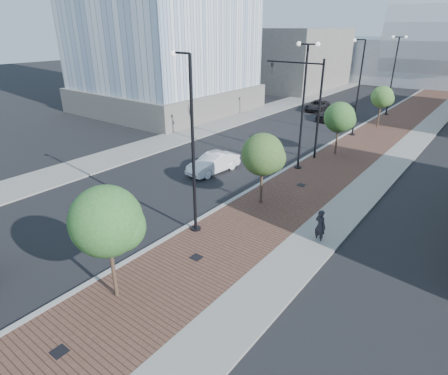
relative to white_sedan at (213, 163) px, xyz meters
The scene contains 23 objects.
sidewalk 23.81m from the white_sedan, 71.08° to the left, with size 7.00×140.00×0.12m, color #4C2D23.
concrete_strip 24.81m from the white_sedan, 65.17° to the left, with size 2.40×140.00×0.13m, color slate.
curb 22.91m from the white_sedan, 79.39° to the left, with size 0.30×140.00×0.14m, color gray.
west_sidewalk 24.17m from the white_sedan, 111.31° to the left, with size 4.00×140.00×0.12m, color slate.
white_sedan is the anchor object (origin of this frame).
dark_car_mid 26.17m from the white_sedan, 97.25° to the left, with size 2.16×4.68×1.30m, color black.
dark_car_far 22.19m from the white_sedan, 88.46° to the left, with size 2.21×5.43×1.58m, color black.
pedestrian 11.45m from the white_sedan, 22.69° to the right, with size 0.66×0.43×1.80m, color black.
streetlight_1 9.55m from the white_sedan, 57.86° to the right, with size 1.44×0.56×9.21m.
streetlight_2 7.76m from the white_sedan, 43.13° to the left, with size 1.72×0.56×9.28m.
streetlight_3 17.54m from the white_sedan, 74.10° to the left, with size 1.44×0.56×9.21m.
streetlight_4 29.20m from the white_sedan, 80.41° to the left, with size 1.72×0.56×9.28m.
traffic_mast 9.48m from the white_sedan, 62.47° to the left, with size 5.09×0.20×8.00m.
tree_0 14.95m from the white_sedan, 66.47° to the right, with size 2.74×2.74×4.94m.
tree_1 6.84m from the white_sedan, 22.79° to the right, with size 2.58×2.56×4.54m.
tree_2 11.49m from the white_sedan, 58.42° to the left, with size 2.55×2.53×4.58m.
tree_3 22.47m from the white_sedan, 74.77° to the left, with size 2.36×2.30×4.50m.
tower_podium 24.55m from the white_sedan, 143.74° to the left, with size 19.00×19.00×3.00m, color #625E58.
convention_center 67.75m from the white_sedan, 88.12° to the left, with size 50.00×30.00×50.00m.
commercial_block_nw 45.55m from the white_sedan, 110.37° to the left, with size 14.00×20.00×10.00m, color #5E5A55.
utility_cover_0 17.78m from the white_sedan, 68.14° to the right, with size 0.50×0.50×0.02m, color black.
utility_cover_1 11.58m from the white_sedan, 55.11° to the right, with size 0.50×0.50×0.02m, color black.
utility_cover_2 6.81m from the white_sedan, 12.87° to the left, with size 0.50×0.50×0.02m, color black.
Camera 1 is at (12.40, -2.90, 10.20)m, focal length 29.53 mm.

